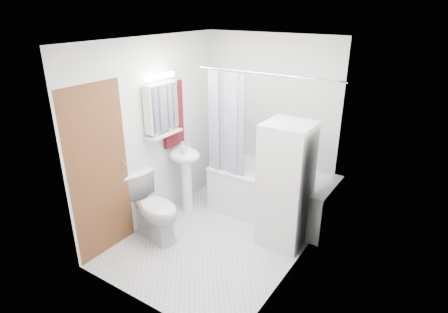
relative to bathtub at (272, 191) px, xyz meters
The scene contains 20 objects.
floor 1.03m from the bathtub, 107.32° to the right, with size 2.60×2.60×0.00m, color silver.
room_walls 1.49m from the bathtub, 107.32° to the right, with size 2.60×2.60×2.60m.
wainscot 0.73m from the bathtub, 114.58° to the right, with size 1.98×2.58×2.58m.
door 2.03m from the bathtub, 130.08° to the right, with size 0.05×2.00×2.00m.
bathtub is the anchor object (origin of this frame).
tub_spout 0.72m from the bathtub, 58.78° to the left, with size 0.04×0.04×0.12m, color silver.
curtain_rod 1.68m from the bathtub, 90.00° to the right, with size 0.02×0.02×1.86m, color silver.
shower_curtain 1.11m from the bathtub, 148.69° to the right, with size 0.55×0.02×1.45m.
sink 1.24m from the bathtub, 150.77° to the right, with size 0.44×0.37×1.04m.
medicine_cabinet 1.89m from the bathtub, 145.47° to the right, with size 0.13×0.50×0.71m.
shelf 1.67m from the bathtub, 145.13° to the right, with size 0.18×0.54×0.03m, color silver.
shower_caddy 0.89m from the bathtub, 52.00° to the left, with size 0.22×0.06×0.02m, color silver.
towel 1.71m from the bathtub, 155.06° to the right, with size 0.07×0.37×0.88m.
washer_dryer 0.75m from the bathtub, 51.40° to the right, with size 0.56×0.55×1.52m.
toilet 1.63m from the bathtub, 128.06° to the right, with size 0.46×0.82×0.80m, color white.
soap_pump 1.34m from the bathtub, 146.09° to the right, with size 0.08×0.17×0.08m, color gray.
shelf_bottle 1.77m from the bathtub, 140.50° to the right, with size 0.07×0.18×0.07m, color gray.
shelf_cup 1.64m from the bathtub, 149.25° to the right, with size 0.10×0.09×0.10m, color gray.
shampoo_a 0.93m from the bathtub, 78.83° to the left, with size 0.13×0.17×0.13m, color gray.
shampoo_b 0.92m from the bathtub, 60.21° to the left, with size 0.08×0.21×0.08m, color #282CA1.
Camera 1 is at (2.24, -3.27, 2.74)m, focal length 30.00 mm.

